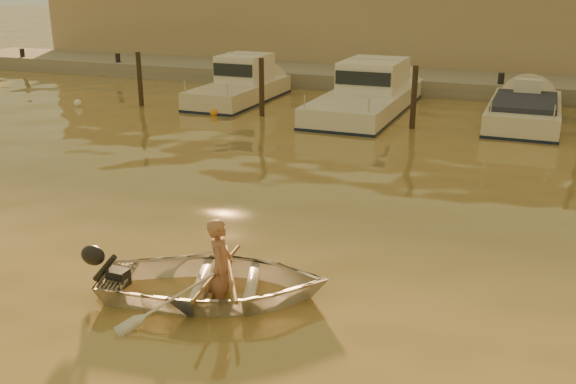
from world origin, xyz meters
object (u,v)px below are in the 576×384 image
at_px(dinghy, 215,282).
at_px(person, 221,268).
at_px(moored_boat_2, 367,94).
at_px(waterfront_building, 473,25).
at_px(moored_boat_1, 239,85).
at_px(moored_boat_3, 524,116).

distance_m(dinghy, person, 0.26).
bearing_deg(moored_boat_2, person, -83.40).
xyz_separation_m(moored_boat_2, waterfront_building, (2.30, 11.00, 1.77)).
xyz_separation_m(person, moored_boat_1, (-6.85, 14.71, 0.14)).
xyz_separation_m(moored_boat_1, moored_boat_3, (10.53, 0.00, -0.40)).
height_order(dinghy, waterfront_building, waterfront_building).
distance_m(person, moored_boat_3, 15.17).
distance_m(dinghy, moored_boat_3, 15.22).
bearing_deg(waterfront_building, dinghy, -91.54).
height_order(person, waterfront_building, waterfront_building).
height_order(moored_boat_1, moored_boat_3, moored_boat_1).
bearing_deg(moored_boat_3, person, -104.06).
bearing_deg(person, moored_boat_1, 6.22).
distance_m(moored_boat_1, moored_boat_3, 10.54).
relative_size(dinghy, waterfront_building, 0.08).
height_order(moored_boat_2, waterfront_building, waterfront_building).
relative_size(dinghy, moored_boat_2, 0.40).
distance_m(moored_boat_3, waterfront_building, 11.63).
distance_m(person, moored_boat_1, 16.23).
bearing_deg(moored_boat_1, person, -65.04).
bearing_deg(moored_boat_3, waterfront_building, 105.68).
height_order(person, moored_boat_3, person).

